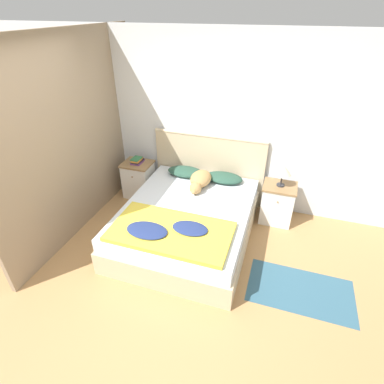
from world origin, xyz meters
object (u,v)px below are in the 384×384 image
at_px(dog, 200,180).
at_px(book_stack, 137,160).
at_px(bed, 187,222).
at_px(table_lamp, 283,170).
at_px(pillow_left, 185,172).
at_px(pillow_right, 224,178).
at_px(nightstand_right, 277,203).
at_px(nightstand_left, 139,179).

distance_m(dog, book_stack, 1.16).
bearing_deg(bed, table_lamp, 34.55).
bearing_deg(pillow_left, pillow_right, 0.00).
bearing_deg(table_lamp, pillow_right, 178.48).
bearing_deg(bed, pillow_right, 69.02).
relative_size(dog, book_stack, 2.87).
distance_m(bed, pillow_right, 0.91).
distance_m(nightstand_right, pillow_right, 0.86).
bearing_deg(book_stack, pillow_left, 0.55).
height_order(bed, pillow_left, pillow_left).
height_order(nightstand_left, pillow_right, pillow_right).
height_order(pillow_left, book_stack, book_stack).
relative_size(pillow_left, book_stack, 2.48).
height_order(bed, book_stack, book_stack).
bearing_deg(nightstand_right, pillow_right, 178.28).
relative_size(nightstand_left, pillow_left, 1.07).
relative_size(nightstand_left, table_lamp, 1.84).
bearing_deg(pillow_right, pillow_left, 180.00).
bearing_deg(nightstand_left, nightstand_right, 0.00).
xyz_separation_m(dog, table_lamp, (1.12, 0.22, 0.24)).
xyz_separation_m(nightstand_right, table_lamp, (0.00, 0.00, 0.54)).
bearing_deg(pillow_left, book_stack, -179.45).
relative_size(pillow_left, dog, 0.86).
bearing_deg(pillow_left, bed, -69.02).
relative_size(nightstand_right, pillow_left, 1.07).
xyz_separation_m(pillow_left, dog, (0.31, -0.25, 0.04)).
height_order(nightstand_left, nightstand_right, same).
distance_m(bed, pillow_left, 0.91).
bearing_deg(pillow_left, table_lamp, -0.87).
distance_m(bed, dog, 0.65).
bearing_deg(nightstand_left, pillow_right, 0.98).
bearing_deg(book_stack, dog, -11.89).
height_order(pillow_right, book_stack, book_stack).
height_order(nightstand_right, dog, dog).
bearing_deg(book_stack, nightstand_right, -0.42).
xyz_separation_m(pillow_left, pillow_right, (0.61, 0.00, 0.00)).
distance_m(bed, nightstand_left, 1.36).
xyz_separation_m(nightstand_right, book_stack, (-2.25, 0.02, 0.34)).
bearing_deg(pillow_left, nightstand_right, -0.98).
height_order(bed, pillow_right, pillow_right).
xyz_separation_m(pillow_right, table_lamp, (0.82, -0.02, 0.27)).
relative_size(bed, table_lamp, 6.18).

